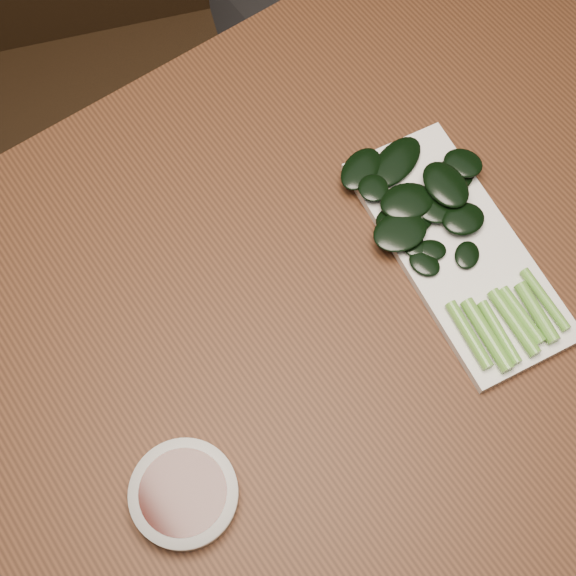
{
  "coord_description": "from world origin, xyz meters",
  "views": [
    {
      "loc": [
        -0.2,
        -0.27,
        1.62
      ],
      "look_at": [
        0.01,
        0.03,
        0.76
      ],
      "focal_mm": 50.0,
      "sensor_mm": 36.0,
      "label": 1
    }
  ],
  "objects_px": {
    "chair_far": "(94,70)",
    "gai_lan": "(441,228)",
    "table": "(294,338)",
    "sauce_bowl": "(184,494)",
    "serving_plate": "(457,249)"
  },
  "relations": [
    {
      "from": "chair_far",
      "to": "sauce_bowl",
      "type": "distance_m",
      "value": 0.85
    },
    {
      "from": "serving_plate",
      "to": "gai_lan",
      "type": "distance_m",
      "value": 0.03
    },
    {
      "from": "chair_far",
      "to": "gai_lan",
      "type": "xyz_separation_m",
      "value": [
        0.16,
        -0.68,
        0.29
      ]
    },
    {
      "from": "table",
      "to": "chair_far",
      "type": "distance_m",
      "value": 0.69
    },
    {
      "from": "sauce_bowl",
      "to": "gai_lan",
      "type": "bearing_deg",
      "value": 11.34
    },
    {
      "from": "chair_far",
      "to": "sauce_bowl",
      "type": "height_order",
      "value": "chair_far"
    },
    {
      "from": "table",
      "to": "sauce_bowl",
      "type": "relative_size",
      "value": 12.27
    },
    {
      "from": "table",
      "to": "gai_lan",
      "type": "height_order",
      "value": "gai_lan"
    },
    {
      "from": "sauce_bowl",
      "to": "gai_lan",
      "type": "distance_m",
      "value": 0.43
    },
    {
      "from": "serving_plate",
      "to": "gai_lan",
      "type": "height_order",
      "value": "gai_lan"
    },
    {
      "from": "gai_lan",
      "to": "table",
      "type": "bearing_deg",
      "value": 175.45
    },
    {
      "from": "sauce_bowl",
      "to": "gai_lan",
      "type": "xyz_separation_m",
      "value": [
        0.42,
        0.08,
        0.01
      ]
    },
    {
      "from": "chair_far",
      "to": "sauce_bowl",
      "type": "relative_size",
      "value": 7.8
    },
    {
      "from": "chair_far",
      "to": "serving_plate",
      "type": "relative_size",
      "value": 2.57
    },
    {
      "from": "table",
      "to": "chair_far",
      "type": "relative_size",
      "value": 1.57
    }
  ]
}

